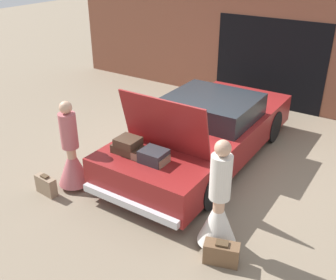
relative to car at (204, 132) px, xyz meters
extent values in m
plane|color=#7F705B|center=(0.00, 0.00, -0.55)|extent=(40.00, 40.00, 0.00)
cube|color=brown|center=(0.00, 3.37, 0.85)|extent=(12.00, 0.12, 2.80)
cube|color=black|center=(0.00, 3.29, 0.55)|extent=(2.80, 0.02, 2.20)
cube|color=maroon|center=(0.00, 0.00, -0.08)|extent=(1.87, 4.62, 0.58)
cube|color=#1E2328|center=(0.00, 0.27, 0.42)|extent=(1.64, 1.48, 0.42)
cylinder|color=black|center=(-0.86, 1.43, -0.22)|extent=(0.18, 0.66, 0.66)
cylinder|color=black|center=(0.87, 1.43, -0.22)|extent=(0.18, 0.66, 0.66)
cylinder|color=black|center=(-0.86, -1.39, -0.22)|extent=(0.18, 0.66, 0.66)
cylinder|color=black|center=(0.87, -1.39, -0.22)|extent=(0.18, 0.66, 0.66)
cube|color=silver|center=(0.00, -2.35, -0.27)|extent=(1.78, 0.10, 0.12)
cube|color=maroon|center=(0.00, -1.39, 0.68)|extent=(1.59, 0.26, 0.95)
cube|color=#473323|center=(-0.44, -1.77, 0.28)|extent=(0.52, 0.30, 0.14)
cube|color=#2D2D33|center=(0.06, -1.77, 0.31)|extent=(0.40, 0.34, 0.20)
cube|color=#473323|center=(-0.44, -1.77, 0.41)|extent=(0.36, 0.34, 0.13)
cube|color=#8C7259|center=(0.00, -1.77, 0.27)|extent=(0.55, 0.30, 0.13)
cylinder|color=tan|center=(-1.37, -2.14, -0.17)|extent=(0.16, 0.16, 0.76)
cone|color=#B25B60|center=(-1.37, -2.14, -0.13)|extent=(0.54, 0.54, 0.69)
cylinder|color=#B25B60|center=(-1.37, -2.14, 0.52)|extent=(0.28, 0.28, 0.61)
sphere|color=tan|center=(-1.37, -2.14, 0.92)|extent=(0.21, 0.21, 0.21)
cylinder|color=tan|center=(1.37, -2.12, -0.15)|extent=(0.16, 0.16, 0.80)
cone|color=silver|center=(1.37, -2.12, -0.11)|extent=(0.54, 0.54, 0.72)
cylinder|color=silver|center=(1.37, -2.12, 0.56)|extent=(0.29, 0.29, 0.63)
sphere|color=tan|center=(1.37, -2.12, 0.99)|extent=(0.22, 0.22, 0.22)
cube|color=#8C7259|center=(-1.59, -2.57, -0.39)|extent=(0.42, 0.17, 0.33)
cube|color=#4C3823|center=(-1.59, -2.57, -0.21)|extent=(0.15, 0.10, 0.02)
cube|color=brown|center=(1.58, -2.39, -0.40)|extent=(0.50, 0.34, 0.30)
cube|color=#4C3823|center=(1.58, -2.39, -0.23)|extent=(0.19, 0.17, 0.02)
camera|label=1|loc=(3.15, -6.06, 3.27)|focal=42.00mm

